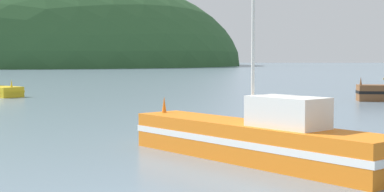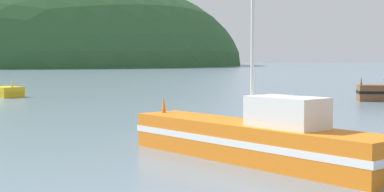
{
  "view_description": "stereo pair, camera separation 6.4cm",
  "coord_description": "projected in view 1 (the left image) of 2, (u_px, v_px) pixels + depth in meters",
  "views": [
    {
      "loc": [
        1.3,
        -12.95,
        3.83
      ],
      "look_at": [
        2.73,
        22.02,
        1.4
      ],
      "focal_mm": 54.45,
      "sensor_mm": 36.0,
      "label": 1
    },
    {
      "loc": [
        1.36,
        -12.96,
        3.83
      ],
      "look_at": [
        2.73,
        22.02,
        1.4
      ],
      "focal_mm": 54.45,
      "sensor_mm": 36.0,
      "label": 2
    }
  ],
  "objects": [
    {
      "name": "channel_buoy",
      "position": [
        277.0,
        114.0,
        32.21
      ],
      "size": [
        0.63,
        0.63,
        1.52
      ],
      "color": "#E55914",
      "rests_on": "ground"
    },
    {
      "name": "fishing_boat_orange",
      "position": [
        255.0,
        139.0,
        21.03
      ],
      "size": [
        8.69,
        10.23,
        6.33
      ],
      "rotation": [
        0.0,
        0.0,
        2.24
      ],
      "color": "orange",
      "rests_on": "ground"
    },
    {
      "name": "hill_far_right",
      "position": [
        17.0,
        65.0,
        229.56
      ],
      "size": [
        176.18,
        140.94,
        78.09
      ],
      "primitive_type": "ellipsoid",
      "color": "#2D562D",
      "rests_on": "ground"
    }
  ]
}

